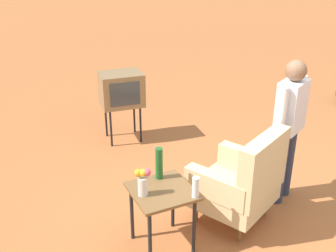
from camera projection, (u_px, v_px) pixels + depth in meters
name	position (u px, v px, depth m)	size (l,w,h in m)	color
ground_plane	(257.00, 222.00, 4.36)	(60.00, 60.00, 0.00)	#AD6033
armchair	(241.00, 181.00, 4.17)	(1.02, 1.03, 1.06)	brown
side_table	(162.00, 198.00, 3.81)	(0.56, 0.56, 0.64)	black
tv_on_stand	(121.00, 90.00, 5.87)	(0.64, 0.50, 1.03)	black
person_standing	(289.00, 124.00, 4.41)	(0.52, 0.36, 1.64)	#2D3347
bottle_wine_green	(159.00, 163.00, 3.89)	(0.07, 0.07, 0.32)	#1E5623
bottle_short_clear	(196.00, 187.00, 3.63)	(0.06, 0.06, 0.20)	silver
flower_vase	(143.00, 181.00, 3.64)	(0.14, 0.09, 0.27)	silver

